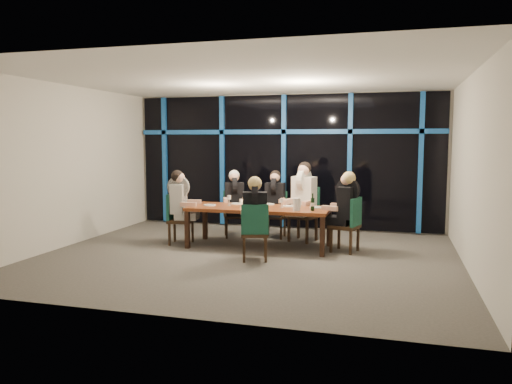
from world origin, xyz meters
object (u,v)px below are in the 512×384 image
dining_table (259,211)px  diner_end_left (180,196)px  diner_near_mid (255,206)px  chair_near_mid (255,229)px  diner_far_mid (275,194)px  chair_far_left (234,211)px  chair_end_right (350,222)px  chair_end_left (177,216)px  water_pitcher (297,204)px  chair_far_mid (276,212)px  wine_bottle (313,204)px  chair_far_right (305,211)px  diner_end_right (346,200)px  diner_far_right (303,190)px  diner_far_left (234,194)px

dining_table → diner_end_left: (-1.52, -0.12, 0.24)m
diner_near_mid → chair_near_mid: bearing=90.0°
diner_far_mid → chair_far_left: bearing=-175.8°
dining_table → chair_end_right: chair_end_right is taller
chair_end_left → water_pitcher: bearing=-102.3°
chair_far_mid → diner_near_mid: (0.13, -2.03, 0.39)m
chair_near_mid → wine_bottle: 1.23m
diner_near_mid → water_pitcher: 0.91m
dining_table → chair_far_right: bearing=50.6°
wine_bottle → water_pitcher: bearing=-164.3°
chair_far_right → chair_near_mid: (-0.49, -1.91, -0.06)m
water_pitcher → diner_end_right: bearing=19.1°
chair_end_right → diner_end_right: size_ratio=1.03×
diner_end_left → diner_near_mid: bearing=-125.7°
diner_end_right → diner_near_mid: size_ratio=1.03×
dining_table → chair_near_mid: bearing=-78.2°
dining_table → diner_end_left: diner_end_left is taller
diner_far_right → dining_table: bearing=-114.0°
chair_far_mid → chair_near_mid: 2.11m
diner_end_right → chair_near_mid: bearing=-35.2°
diner_end_right → water_pitcher: size_ratio=4.37×
chair_far_left → water_pitcher: (1.53, -1.16, 0.34)m
chair_far_mid → chair_end_right: 1.89m
chair_far_right → chair_end_right: size_ratio=1.09×
diner_end_left → diner_far_mid: bearing=-64.4°
diner_far_mid → chair_near_mid: bearing=-86.3°
diner_far_left → chair_end_left: bearing=-154.0°
diner_far_right → diner_end_right: size_ratio=1.09×
chair_far_left → diner_far_right: diner_far_right is taller
dining_table → chair_far_mid: size_ratio=2.79×
diner_far_left → diner_far_mid: bearing=-12.4°
chair_end_right → diner_far_left: size_ratio=1.07×
dining_table → chair_end_left: chair_end_left is taller
chair_end_left → diner_far_mid: bearing=-65.5°
chair_end_right → chair_far_mid: bearing=-107.2°
chair_far_left → water_pitcher: size_ratio=4.28×
dining_table → diner_far_right: 1.08m
chair_far_left → wine_bottle: (1.80, -1.09, 0.35)m
chair_far_right → chair_near_mid: bearing=-87.0°
chair_near_mid → water_pitcher: size_ratio=4.36×
chair_near_mid → diner_near_mid: 0.39m
diner_far_right → chair_far_left: bearing=-167.8°
chair_far_mid → chair_near_mid: size_ratio=0.98×
diner_far_mid → diner_near_mid: 1.95m
chair_end_left → water_pitcher: size_ratio=4.42×
chair_end_right → chair_end_left: bearing=-71.5°
chair_end_right → wine_bottle: wine_bottle is taller
chair_far_right → wine_bottle: chair_far_right is taller
chair_end_left → diner_end_right: size_ratio=1.01×
dining_table → diner_near_mid: diner_near_mid is taller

